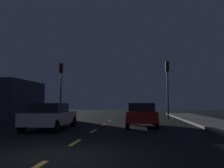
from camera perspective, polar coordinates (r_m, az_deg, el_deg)
name	(u,v)px	position (r m, az deg, el deg)	size (l,w,h in m)	color
ground_plane	(95,130)	(13.84, -3.81, -10.43)	(80.00, 80.00, 0.00)	black
lane_stripe_second	(76,142)	(9.56, -8.37, -13.08)	(0.16, 1.60, 0.01)	#EACC4C
lane_stripe_third	(94,131)	(13.25, -4.25, -10.68)	(0.16, 1.60, 0.01)	#EACC4C
lane_stripe_fourth	(103,125)	(16.98, -1.96, -9.31)	(0.16, 1.60, 0.01)	#EACC4C
lane_stripe_fifth	(110,121)	(20.74, -0.51, -8.42)	(0.16, 1.60, 0.01)	#EACC4C
traffic_signal_left	(61,80)	(24.10, -11.64, 0.92)	(0.32, 0.38, 5.25)	#4C4C51
traffic_signal_right	(168,79)	(23.14, 12.61, 1.19)	(0.32, 0.38, 5.27)	black
car_stopped_ahead	(141,114)	(15.67, 6.76, -6.95)	(1.88, 4.04, 1.46)	#B21919
car_adjacent_lane	(50,116)	(14.28, -13.97, -7.10)	(1.96, 4.42, 1.46)	silver
storefront_left	(10,100)	(26.19, -22.26, -3.33)	(4.07, 7.34, 3.60)	#333847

